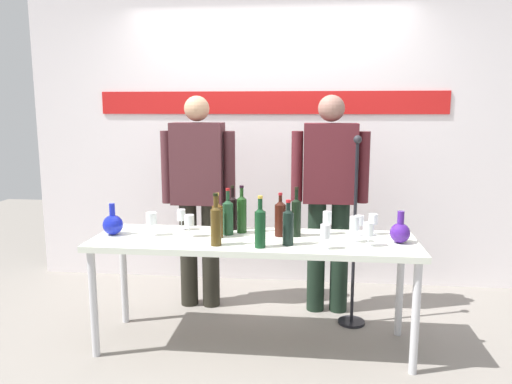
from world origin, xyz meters
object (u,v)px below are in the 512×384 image
object	(u,v)px
display_table	(254,248)
wine_glass_right_2	(368,230)
wine_bottle_0	(296,216)
wine_glass_left_0	(181,215)
wine_bottle_4	(217,219)
wine_bottle_5	(242,213)
wine_bottle_1	(280,217)
wine_glass_left_2	(189,221)
presenter_left	(198,189)
wine_bottle_8	(216,224)
wine_glass_right_5	(354,224)
decanter_blue_right	(400,232)
presenter_right	(329,191)
microphone_stand	(353,264)
wine_glass_right_1	(325,232)
wine_bottle_2	(260,226)
wine_bottle_7	(233,211)
wine_bottle_6	(228,216)
wine_glass_right_3	(327,218)
wine_glass_right_0	(373,220)
wine_glass_right_4	(359,221)
decanter_blue_left	(113,224)
wine_glass_left_1	(151,219)
wine_bottle_3	(288,225)

from	to	relation	value
display_table	wine_glass_right_2	xyz separation A→B (m)	(0.73, -0.10, 0.17)
wine_bottle_0	wine_glass_left_0	world-z (taller)	wine_bottle_0
wine_bottle_4	wine_bottle_5	xyz separation A→B (m)	(0.14, 0.15, 0.01)
wine_bottle_1	wine_glass_left_2	size ratio (longest dim) A/B	1.97
presenter_left	wine_bottle_8	bearing A→B (deg)	-70.30
wine_bottle_1	wine_glass_right_5	xyz separation A→B (m)	(0.48, -0.10, -0.01)
decanter_blue_right	presenter_left	xyz separation A→B (m)	(-1.46, 0.65, 0.14)
wine_bottle_4	wine_bottle_5	distance (m)	0.20
presenter_right	microphone_stand	size ratio (longest dim) A/B	1.20
decanter_blue_right	wine_glass_right_1	xyz separation A→B (m)	(-0.48, -0.20, 0.04)
wine_bottle_8	wine_glass_right_2	bearing A→B (deg)	4.91
wine_bottle_2	wine_bottle_7	size ratio (longest dim) A/B	1.03
wine_bottle_7	wine_bottle_6	bearing A→B (deg)	-93.93
wine_bottle_0	microphone_stand	bearing A→B (deg)	37.82
wine_bottle_4	wine_glass_right_3	world-z (taller)	wine_bottle_4
wine_bottle_6	wine_glass_left_0	size ratio (longest dim) A/B	2.14
wine_bottle_1	wine_glass_left_0	world-z (taller)	wine_bottle_1
wine_glass_right_0	wine_glass_right_4	bearing A→B (deg)	-149.66
decanter_blue_left	wine_bottle_8	bearing A→B (deg)	-14.07
wine_glass_right_0	microphone_stand	xyz separation A→B (m)	(-0.10, 0.22, -0.39)
wine_bottle_0	microphone_stand	xyz separation A→B (m)	(0.42, 0.33, -0.43)
wine_glass_left_2	wine_glass_right_5	xyz separation A→B (m)	(1.08, -0.02, 0.01)
wine_glass_left_1	wine_glass_right_3	world-z (taller)	same
wine_bottle_0	wine_glass_right_3	bearing A→B (deg)	19.90
wine_bottle_6	decanter_blue_left	bearing A→B (deg)	-173.43
wine_bottle_7	wine_glass_right_5	world-z (taller)	wine_bottle_7
wine_bottle_5	wine_glass_right_2	bearing A→B (deg)	-17.41
wine_bottle_0	wine_bottle_6	world-z (taller)	wine_bottle_0
wine_bottle_2	wine_glass_left_2	world-z (taller)	wine_bottle_2
wine_glass_left_1	wine_glass_right_2	bearing A→B (deg)	-4.45
wine_bottle_5	wine_glass_right_1	bearing A→B (deg)	-32.17
wine_glass_right_1	wine_glass_right_2	distance (m)	0.28
wine_bottle_1	wine_glass_right_1	xyz separation A→B (m)	(0.29, -0.28, -0.02)
wine_bottle_6	wine_glass_left_1	bearing A→B (deg)	-170.55
wine_bottle_1	presenter_left	bearing A→B (deg)	140.39
wine_bottle_7	wine_glass_right_0	size ratio (longest dim) A/B	2.21
wine_glass_right_1	wine_bottle_1	bearing A→B (deg)	135.77
wine_bottle_0	wine_bottle_4	size ratio (longest dim) A/B	1.12
wine_bottle_7	wine_glass_left_1	xyz separation A→B (m)	(-0.52, -0.23, -0.02)
wine_bottle_1	wine_glass_right_3	bearing A→B (deg)	14.82
wine_glass_right_0	wine_glass_left_2	bearing A→B (deg)	-170.84
wine_bottle_0	wine_bottle_5	size ratio (longest dim) A/B	1.02
wine_bottle_8	wine_glass_right_2	world-z (taller)	wine_bottle_8
display_table	presenter_left	distance (m)	0.88
decanter_blue_left	wine_glass_left_0	bearing A→B (deg)	22.27
wine_glass_right_3	wine_glass_right_2	bearing A→B (deg)	-48.26
wine_glass_left_0	wine_glass_right_4	bearing A→B (deg)	-1.84
wine_bottle_3	wine_bottle_6	distance (m)	0.47
wine_bottle_3	microphone_stand	distance (m)	0.83
presenter_right	wine_glass_left_0	distance (m)	1.16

